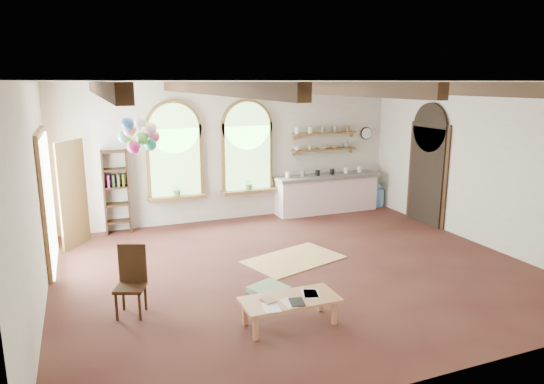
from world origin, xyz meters
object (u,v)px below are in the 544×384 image
kitchen_counter (326,193)px  balloon_cluster (140,135)px  coffee_table (290,301)px  side_chair (131,295)px

kitchen_counter → balloon_cluster: balloon_cluster is taller
kitchen_counter → coffee_table: kitchen_counter is taller
kitchen_counter → coffee_table: bearing=-122.7°
kitchen_counter → side_chair: 6.47m
coffee_table → balloon_cluster: balloon_cluster is taller
side_chair → balloon_cluster: size_ratio=0.87×
side_chair → balloon_cluster: balloon_cluster is taller
kitchen_counter → side_chair: (-5.15, -3.91, -0.19)m
balloon_cluster → coffee_table: bearing=-62.1°
coffee_table → side_chair: bearing=150.7°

